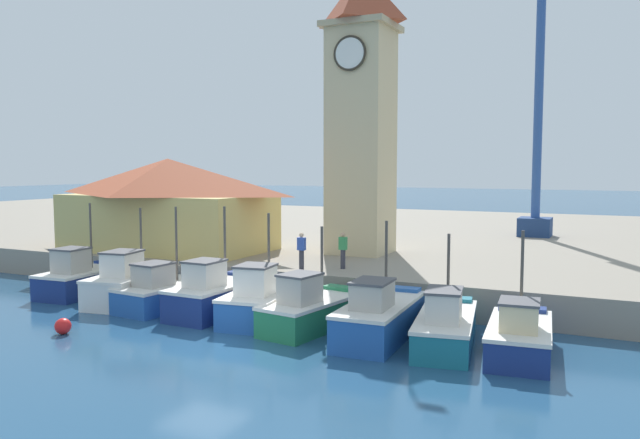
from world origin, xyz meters
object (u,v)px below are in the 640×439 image
object	(u,v)px
fishing_boat_mid_left	(216,295)
warehouse_left	(168,203)
fishing_boat_mid_right	(312,309)
mooring_buoy	(63,326)
fishing_boat_far_right	(519,335)
port_crane_near	(537,112)
fishing_boat_far_left	(83,278)
fishing_boat_left_outer	(133,283)
clock_tower	(361,105)
fishing_boat_left_inner	(167,291)
fishing_boat_right_inner	(380,317)
dock_worker_near_tower	(343,250)
dock_worker_along_quay	(302,250)
fishing_boat_right_outer	(446,326)
fishing_boat_center	(263,301)

from	to	relation	value
fishing_boat_mid_left	warehouse_left	bearing A→B (deg)	139.62
fishing_boat_mid_right	mooring_buoy	bearing A→B (deg)	-149.48
fishing_boat_far_right	port_crane_near	size ratio (longest dim) A/B	0.22
mooring_buoy	fishing_boat_far_left	bearing A→B (deg)	131.23
fishing_boat_left_outer	clock_tower	bearing A→B (deg)	54.30
fishing_boat_left_outer	port_crane_near	xyz separation A→B (m)	(13.97, 21.80, 8.54)
fishing_boat_left_inner	fishing_boat_mid_left	size ratio (longest dim) A/B	1.02
fishing_boat_far_left	fishing_boat_mid_right	bearing A→B (deg)	-4.06
fishing_boat_mid_right	fishing_boat_right_inner	distance (m)	2.68
fishing_boat_right_inner	dock_worker_near_tower	size ratio (longest dim) A/B	3.19
clock_tower	fishing_boat_left_inner	bearing A→B (deg)	-115.98
warehouse_left	fishing_boat_far_right	bearing A→B (deg)	-19.81
fishing_boat_right_inner	dock_worker_along_quay	size ratio (longest dim) A/B	3.19
fishing_boat_far_left	fishing_boat_mid_left	world-z (taller)	fishing_boat_mid_left
warehouse_left	dock_worker_along_quay	world-z (taller)	warehouse_left
fishing_boat_mid_right	clock_tower	xyz separation A→B (m)	(-2.23, 10.18, 8.29)
dock_worker_near_tower	dock_worker_along_quay	size ratio (longest dim) A/B	1.00
clock_tower	mooring_buoy	xyz separation A→B (m)	(-5.32, -14.63, -8.72)
fishing_boat_left_inner	port_crane_near	bearing A→B (deg)	61.63
fishing_boat_right_inner	dock_worker_near_tower	world-z (taller)	fishing_boat_right_inner
fishing_boat_right_outer	dock_worker_along_quay	size ratio (longest dim) A/B	3.21
fishing_boat_far_right	dock_worker_near_tower	world-z (taller)	fishing_boat_far_right
fishing_boat_mid_right	dock_worker_along_quay	size ratio (longest dim) A/B	2.96
clock_tower	fishing_boat_right_outer	bearing A→B (deg)	-55.02
fishing_boat_left_inner	mooring_buoy	distance (m)	4.93
fishing_boat_mid_left	mooring_buoy	distance (m)	5.74
clock_tower	mooring_buoy	distance (m)	17.85
fishing_boat_left_outer	dock_worker_near_tower	bearing A→B (deg)	29.05
fishing_boat_center	dock_worker_along_quay	xyz separation A→B (m)	(-0.39, 3.94, 1.44)
fishing_boat_center	fishing_boat_far_left	bearing A→B (deg)	176.56
fishing_boat_right_outer	mooring_buoy	distance (m)	13.24
clock_tower	port_crane_near	world-z (taller)	port_crane_near
fishing_boat_left_outer	port_crane_near	bearing A→B (deg)	57.34
fishing_boat_right_inner	mooring_buoy	xyz separation A→B (m)	(-10.23, -4.29, -0.49)
fishing_boat_right_inner	fishing_boat_right_outer	world-z (taller)	fishing_boat_right_inner
fishing_boat_far_right	warehouse_left	world-z (taller)	warehouse_left
fishing_boat_left_outer	fishing_boat_right_outer	bearing A→B (deg)	-3.09
fishing_boat_right_outer	fishing_boat_right_inner	bearing A→B (deg)	-177.08
fishing_boat_far_left	fishing_boat_right_outer	world-z (taller)	fishing_boat_far_left
fishing_boat_far_right	dock_worker_near_tower	distance (m)	9.94
fishing_boat_mid_right	clock_tower	bearing A→B (deg)	102.38
fishing_boat_left_outer	dock_worker_near_tower	world-z (taller)	fishing_boat_left_outer
clock_tower	dock_worker_along_quay	xyz separation A→B (m)	(-0.37, -5.98, -6.80)
fishing_boat_far_left	fishing_boat_left_outer	world-z (taller)	fishing_boat_far_left
warehouse_left	dock_worker_near_tower	distance (m)	11.33
fishing_boat_far_left	clock_tower	xyz separation A→B (m)	(9.99, 9.31, 8.25)
warehouse_left	dock_worker_along_quay	bearing A→B (deg)	-15.65
fishing_boat_left_inner	warehouse_left	size ratio (longest dim) A/B	0.43
dock_worker_along_quay	fishing_boat_center	bearing A→B (deg)	-84.41
fishing_boat_center	port_crane_near	world-z (taller)	port_crane_near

